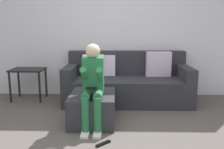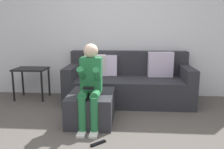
{
  "view_description": "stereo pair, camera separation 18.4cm",
  "coord_description": "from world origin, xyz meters",
  "px_view_note": "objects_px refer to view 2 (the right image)",
  "views": [
    {
      "loc": [
        0.1,
        -2.49,
        1.32
      ],
      "look_at": [
        0.02,
        1.18,
        0.6
      ],
      "focal_mm": 37.82,
      "sensor_mm": 36.0,
      "label": 1
    },
    {
      "loc": [
        0.29,
        -2.48,
        1.32
      ],
      "look_at": [
        0.02,
        1.18,
        0.6
      ],
      "focal_mm": 37.82,
      "sensor_mm": 36.0,
      "label": 2
    }
  ],
  "objects_px": {
    "couch_sectional": "(128,83)",
    "ottoman": "(91,107)",
    "person_seated": "(90,82)",
    "remote_near_ottoman": "(98,143)",
    "side_table": "(31,73)"
  },
  "relations": [
    {
      "from": "couch_sectional",
      "to": "ottoman",
      "type": "relative_size",
      "value": 2.75
    },
    {
      "from": "person_seated",
      "to": "ottoman",
      "type": "bearing_deg",
      "value": 96.77
    },
    {
      "from": "couch_sectional",
      "to": "person_seated",
      "type": "height_order",
      "value": "person_seated"
    },
    {
      "from": "ottoman",
      "to": "person_seated",
      "type": "xyz_separation_m",
      "value": [
        0.02,
        -0.19,
        0.42
      ]
    },
    {
      "from": "ottoman",
      "to": "person_seated",
      "type": "distance_m",
      "value": 0.46
    },
    {
      "from": "ottoman",
      "to": "person_seated",
      "type": "relative_size",
      "value": 0.72
    },
    {
      "from": "couch_sectional",
      "to": "person_seated",
      "type": "distance_m",
      "value": 1.33
    },
    {
      "from": "ottoman",
      "to": "couch_sectional",
      "type": "bearing_deg",
      "value": 62.56
    },
    {
      "from": "couch_sectional",
      "to": "person_seated",
      "type": "bearing_deg",
      "value": -112.67
    },
    {
      "from": "ottoman",
      "to": "remote_near_ottoman",
      "type": "height_order",
      "value": "ottoman"
    },
    {
      "from": "side_table",
      "to": "couch_sectional",
      "type": "bearing_deg",
      "value": -0.84
    },
    {
      "from": "couch_sectional",
      "to": "side_table",
      "type": "xyz_separation_m",
      "value": [
        -1.83,
        0.03,
        0.15
      ]
    },
    {
      "from": "couch_sectional",
      "to": "remote_near_ottoman",
      "type": "height_order",
      "value": "couch_sectional"
    },
    {
      "from": "ottoman",
      "to": "remote_near_ottoman",
      "type": "relative_size",
      "value": 4.04
    },
    {
      "from": "couch_sectional",
      "to": "ottoman",
      "type": "bearing_deg",
      "value": -117.44
    }
  ]
}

